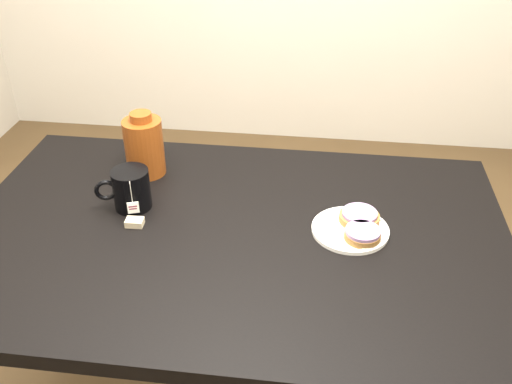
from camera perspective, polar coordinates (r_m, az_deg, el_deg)
table at (r=1.50m, az=-2.28°, el=-6.46°), size 1.40×0.90×0.75m
plate at (r=1.46m, az=9.41°, el=-3.68°), size 0.20×0.20×0.01m
bagel_back at (r=1.49m, az=10.29°, el=-2.44°), size 0.15×0.15×0.03m
bagel_front at (r=1.43m, az=10.61°, el=-4.17°), size 0.12×0.12×0.03m
mug at (r=1.55m, az=-12.44°, el=0.30°), size 0.16×0.13×0.11m
teabag_pouch at (r=1.50m, az=-12.04°, el=-2.99°), size 0.05×0.03×0.02m
bagel_package at (r=1.68m, az=-11.12°, el=4.53°), size 0.13×0.13×0.19m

